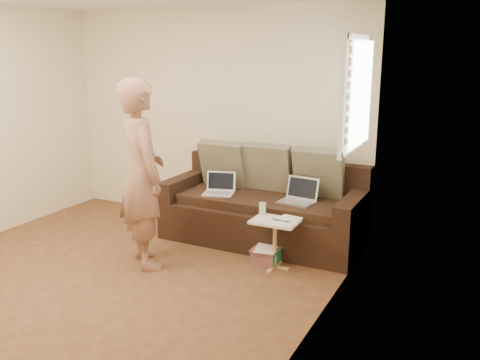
{
  "coord_description": "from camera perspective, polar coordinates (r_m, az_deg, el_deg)",
  "views": [
    {
      "loc": [
        3.09,
        -3.2,
        2.08
      ],
      "look_at": [
        0.8,
        1.4,
        0.78
      ],
      "focal_mm": 38.2,
      "sensor_mm": 36.0,
      "label": 1
    }
  ],
  "objects": [
    {
      "name": "striped_box",
      "position": [
        5.19,
        2.94,
        -8.44
      ],
      "size": [
        0.27,
        0.27,
        0.17
      ],
      "primitive_type": null,
      "color": "red",
      "rests_on": "ground"
    },
    {
      "name": "sofa",
      "position": [
        5.68,
        2.59,
        -2.75
      ],
      "size": [
        2.2,
        0.95,
        0.85
      ],
      "primitive_type": null,
      "color": "black",
      "rests_on": "ground"
    },
    {
      "name": "side_table",
      "position": [
        5.05,
        3.9,
        -7.14
      ],
      "size": [
        0.45,
        0.31,
        0.49
      ],
      "primitive_type": null,
      "color": "silver",
      "rests_on": "ground"
    },
    {
      "name": "laptop_silver",
      "position": [
        5.43,
        6.29,
        -2.58
      ],
      "size": [
        0.39,
        0.3,
        0.24
      ],
      "primitive_type": null,
      "rotation": [
        0.0,
        0.0,
        -0.11
      ],
      "color": "#B7BABC",
      "rests_on": "sofa"
    },
    {
      "name": "pillow_right",
      "position": [
        5.63,
        8.79,
        0.77
      ],
      "size": [
        0.55,
        0.28,
        0.57
      ],
      "primitive_type": null,
      "rotation": [
        0.26,
        0.0,
        0.0
      ],
      "color": "#5C5C44",
      "rests_on": "sofa"
    },
    {
      "name": "person",
      "position": [
        5.02,
        -10.88,
        0.65
      ],
      "size": [
        0.81,
        0.77,
        1.85
      ],
      "primitive_type": "imported",
      "rotation": [
        0.0,
        0.0,
        2.5
      ],
      "color": "#995F53",
      "rests_on": "ground"
    },
    {
      "name": "wall_right",
      "position": [
        3.47,
        7.46,
        1.09
      ],
      "size": [
        0.0,
        4.5,
        4.5
      ],
      "primitive_type": "plane",
      "rotation": [
        1.57,
        0.0,
        -1.57
      ],
      "color": "beige",
      "rests_on": "ground"
    },
    {
      "name": "paper_on_table",
      "position": [
        4.97,
        5.22,
        -4.47
      ],
      "size": [
        0.25,
        0.33,
        0.0
      ],
      "primitive_type": null,
      "rotation": [
        0.0,
        0.0,
        -0.14
      ],
      "color": "white",
      "rests_on": "side_table"
    },
    {
      "name": "scissors",
      "position": [
        4.93,
        4.58,
        -4.55
      ],
      "size": [
        0.19,
        0.11,
        0.02
      ],
      "primitive_type": null,
      "rotation": [
        0.0,
        0.0,
        -0.06
      ],
      "color": "silver",
      "rests_on": "side_table"
    },
    {
      "name": "wall_back",
      "position": [
        6.32,
        -3.09,
        7.08
      ],
      "size": [
        4.0,
        0.0,
        4.0
      ],
      "primitive_type": "plane",
      "rotation": [
        1.57,
        0.0,
        0.0
      ],
      "color": "beige",
      "rests_on": "ground"
    },
    {
      "name": "floor",
      "position": [
        4.91,
        -16.16,
        -11.46
      ],
      "size": [
        4.5,
        4.5,
        0.0
      ],
      "primitive_type": "plane",
      "color": "#4F2F1D",
      "rests_on": "ground"
    },
    {
      "name": "pillow_mid",
      "position": [
        5.83,
        3.16,
        1.38
      ],
      "size": [
        0.55,
        0.27,
        0.57
      ],
      "primitive_type": null,
      "rotation": [
        0.24,
        0.0,
        0.0
      ],
      "color": "brown",
      "rests_on": "sofa"
    },
    {
      "name": "laptop_white",
      "position": [
        5.73,
        -2.44,
        -1.61
      ],
      "size": [
        0.38,
        0.32,
        0.24
      ],
      "primitive_type": null,
      "rotation": [
        0.0,
        0.0,
        0.28
      ],
      "color": "white",
      "rests_on": "sofa"
    },
    {
      "name": "window_blinds",
      "position": [
        4.85,
        12.96,
        9.35
      ],
      "size": [
        0.12,
        0.88,
        1.08
      ],
      "primitive_type": null,
      "color": "white",
      "rests_on": "wall_right"
    },
    {
      "name": "drinking_glass",
      "position": [
        5.11,
        2.52,
        -3.2
      ],
      "size": [
        0.07,
        0.07,
        0.12
      ],
      "primitive_type": null,
      "color": "silver",
      "rests_on": "side_table"
    },
    {
      "name": "pillow_left",
      "position": [
        6.01,
        -1.86,
        1.8
      ],
      "size": [
        0.55,
        0.29,
        0.57
      ],
      "primitive_type": null,
      "rotation": [
        0.28,
        0.0,
        0.0
      ],
      "color": "#5C5C44",
      "rests_on": "sofa"
    }
  ]
}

